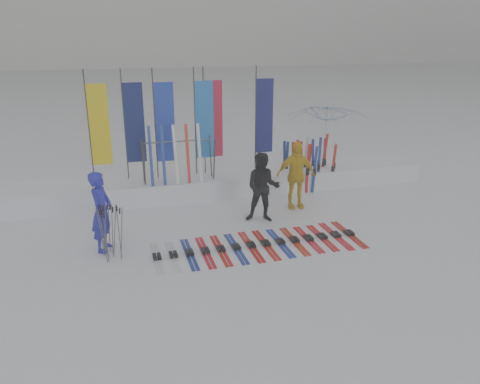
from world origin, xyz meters
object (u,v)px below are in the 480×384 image
object	(u,v)px
person_blue	(101,212)
tent_canopy	(327,141)
person_black	(263,188)
ski_rack	(178,155)
ski_row	(259,245)
person_yellow	(296,175)

from	to	relation	value
person_blue	tent_canopy	distance (m)	8.31
person_black	ski_rack	world-z (taller)	same
person_black	ski_row	xyz separation A→B (m)	(-0.58, -1.46, -0.89)
person_black	person_yellow	bearing A→B (deg)	51.50
person_blue	ski_rack	distance (m)	3.63
person_black	ski_rack	bearing A→B (deg)	151.14
tent_canopy	ski_rack	xyz separation A→B (m)	(-5.18, -0.96, 0.12)
ski_rack	tent_canopy	bearing A→B (deg)	10.48
person_blue	ski_row	xyz separation A→B (m)	(3.45, -0.80, -0.89)
tent_canopy	ski_row	bearing A→B (deg)	-130.40
person_yellow	ski_rack	distance (m)	3.41
person_black	tent_canopy	bearing A→B (deg)	64.58
person_blue	tent_canopy	size ratio (longest dim) A/B	0.66
person_yellow	tent_canopy	world-z (taller)	tent_canopy
person_black	person_yellow	size ratio (longest dim) A/B	0.97
ski_rack	person_black	bearing A→B (deg)	-50.10
person_blue	person_black	distance (m)	4.08
ski_rack	person_blue	bearing A→B (deg)	-127.53
person_blue	ski_row	distance (m)	3.65
person_blue	ski_rack	size ratio (longest dim) A/B	0.91
tent_canopy	person_black	bearing A→B (deg)	-136.65
tent_canopy	ski_row	size ratio (longest dim) A/B	0.58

